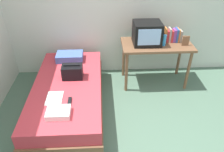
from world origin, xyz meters
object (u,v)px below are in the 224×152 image
at_px(bed, 69,97).
at_px(tv, 147,33).
at_px(handbag, 72,72).
at_px(magazine, 54,98).
at_px(remote_dark, 70,101).
at_px(water_bottle, 164,40).
at_px(pillow, 70,57).
at_px(book_row, 173,35).
at_px(folded_towel, 58,113).
at_px(picture_frame, 186,41).
at_px(desk, 156,49).

relative_size(bed, tv, 4.55).
relative_size(handbag, magazine, 1.03).
bearing_deg(bed, remote_dark, -78.96).
distance_m(bed, water_bottle, 1.74).
xyz_separation_m(tv, pillow, (-1.28, 0.03, -0.41)).
height_order(book_row, pillow, book_row).
height_order(magazine, folded_towel, folded_towel).
bearing_deg(magazine, water_bottle, 29.36).
xyz_separation_m(pillow, folded_towel, (0.01, -1.35, -0.02)).
distance_m(picture_frame, magazine, 2.22).
bearing_deg(handbag, bed, -114.78).
height_order(book_row, handbag, book_row).
bearing_deg(bed, desk, 24.88).
bearing_deg(water_bottle, picture_frame, -3.70).
bearing_deg(desk, folded_towel, -137.98).
bearing_deg(magazine, book_row, 30.45).
height_order(picture_frame, remote_dark, picture_frame).
relative_size(handbag, remote_dark, 1.92).
bearing_deg(folded_towel, tv, 46.10).
xyz_separation_m(remote_dark, folded_towel, (-0.11, -0.23, 0.03)).
relative_size(picture_frame, folded_towel, 0.58).
distance_m(water_bottle, pillow, 1.58).
relative_size(bed, pillow, 4.54).
bearing_deg(picture_frame, folded_towel, -147.24).
bearing_deg(magazine, remote_dark, -22.40).
distance_m(bed, handbag, 0.38).
bearing_deg(pillow, magazine, -95.36).
bearing_deg(magazine, pillow, 84.64).
bearing_deg(pillow, folded_towel, -89.75).
bearing_deg(folded_towel, handbag, 83.24).
bearing_deg(pillow, tv, -1.22).
bearing_deg(pillow, water_bottle, -4.17).
bearing_deg(remote_dark, water_bottle, 35.14).
bearing_deg(book_row, picture_frame, -47.41).
distance_m(tv, remote_dark, 1.67).
distance_m(desk, magazine, 1.86).
bearing_deg(pillow, picture_frame, -4.09).
height_order(book_row, remote_dark, book_row).
relative_size(desk, tv, 2.64).
relative_size(desk, handbag, 3.87).
height_order(tv, magazine, tv).
relative_size(tv, remote_dark, 2.82).
relative_size(water_bottle, picture_frame, 1.11).
relative_size(desk, folded_towel, 4.14).
height_order(desk, picture_frame, picture_frame).
xyz_separation_m(water_bottle, folded_towel, (-1.54, -1.24, -0.34)).
height_order(pillow, folded_towel, pillow).
xyz_separation_m(magazine, remote_dark, (0.21, -0.09, 0.01)).
relative_size(tv, water_bottle, 2.44).
distance_m(magazine, folded_towel, 0.33).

